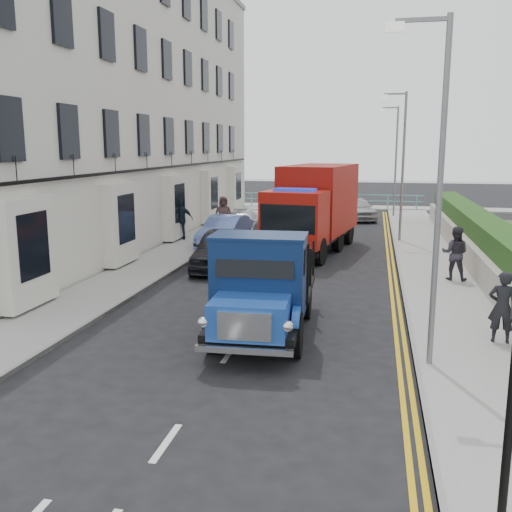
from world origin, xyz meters
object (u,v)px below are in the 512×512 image
object	(u,v)px
lamp_mid	(401,158)
lamp_far	(394,155)
pedestrian_east_near	(502,307)
lamp_near	(434,176)
bedford_lorry	(260,293)
parked_car_front	(220,249)
red_lorry	(314,206)

from	to	relation	value
lamp_mid	lamp_far	world-z (taller)	same
pedestrian_east_near	lamp_near	bearing A→B (deg)	50.31
lamp_mid	lamp_far	distance (m)	10.00
lamp_near	lamp_far	size ratio (longest dim) A/B	1.00
lamp_mid	bedford_lorry	bearing A→B (deg)	-103.69
bedford_lorry	pedestrian_east_near	distance (m)	5.55
lamp_mid	parked_car_front	size ratio (longest dim) A/B	1.58
lamp_mid	lamp_far	size ratio (longest dim) A/B	1.00
lamp_mid	lamp_far	xyz separation A→B (m)	(0.00, 10.00, 0.00)
bedford_lorry	red_lorry	bearing A→B (deg)	87.45
lamp_far	pedestrian_east_near	distance (m)	24.57
lamp_far	parked_car_front	xyz separation A→B (m)	(-6.78, -17.31, -3.24)
lamp_far	lamp_mid	bearing A→B (deg)	-90.00
lamp_near	parked_car_front	size ratio (longest dim) A/B	1.58
lamp_near	bedford_lorry	xyz separation A→B (m)	(-3.67, 0.95, -2.82)
lamp_mid	bedford_lorry	xyz separation A→B (m)	(-3.67, -15.05, -2.82)
lamp_near	parked_car_front	xyz separation A→B (m)	(-6.78, 8.69, -3.24)
lamp_mid	lamp_far	bearing A→B (deg)	90.00
bedford_lorry	parked_car_front	xyz separation A→B (m)	(-3.11, 7.74, -0.42)
parked_car_front	pedestrian_east_near	xyz separation A→B (m)	(8.60, -7.00, 0.20)
pedestrian_east_near	bedford_lorry	bearing A→B (deg)	15.23
lamp_near	pedestrian_east_near	distance (m)	3.93
pedestrian_east_near	parked_car_front	bearing A→B (deg)	-31.53
lamp_far	bedford_lorry	bearing A→B (deg)	-98.33
lamp_far	pedestrian_east_near	size ratio (longest dim) A/B	4.18
red_lorry	bedford_lorry	bearing A→B (deg)	-80.46
lamp_mid	pedestrian_east_near	size ratio (longest dim) A/B	4.18
lamp_near	red_lorry	distance (m)	13.65
lamp_mid	parked_car_front	distance (m)	10.49
red_lorry	pedestrian_east_near	distance (m)	12.62
parked_car_front	lamp_near	bearing A→B (deg)	-58.26
red_lorry	lamp_near	bearing A→B (deg)	-64.70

